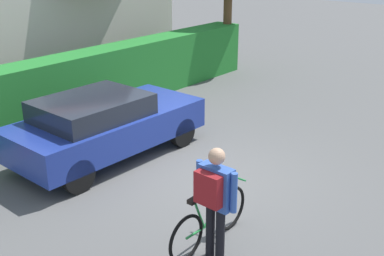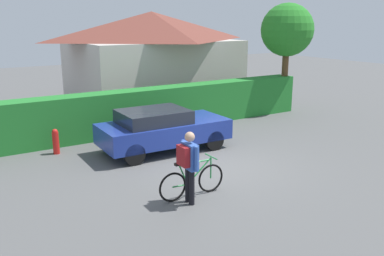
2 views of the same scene
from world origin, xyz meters
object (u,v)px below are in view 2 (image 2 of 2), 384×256
object	(u,v)px
parked_car_near	(162,129)
tree_kerbside	(287,31)
bicycle	(192,181)
person_rider	(188,161)
fire_hydrant	(56,141)

from	to	relation	value
parked_car_near	tree_kerbside	world-z (taller)	tree_kerbside
parked_car_near	bicycle	xyz separation A→B (m)	(-1.11, -3.57, -0.35)
bicycle	person_rider	bearing A→B (deg)	-134.69
person_rider	parked_car_near	bearing A→B (deg)	70.23
bicycle	fire_hydrant	world-z (taller)	bicycle
bicycle	tree_kerbside	distance (m)	11.12
parked_car_near	bicycle	bearing A→B (deg)	-107.22
bicycle	tree_kerbside	world-z (taller)	tree_kerbside
parked_car_near	fire_hydrant	xyz separation A→B (m)	(-2.99, 1.51, -0.33)
parked_car_near	fire_hydrant	distance (m)	3.37
person_rider	tree_kerbside	xyz separation A→B (m)	(9.07, 6.27, 2.58)
tree_kerbside	fire_hydrant	xyz separation A→B (m)	(-10.68, -0.90, -3.22)
person_rider	fire_hydrant	bearing A→B (deg)	106.67
person_rider	tree_kerbside	bearing A→B (deg)	34.63
bicycle	tree_kerbside	size ratio (longest dim) A/B	0.37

